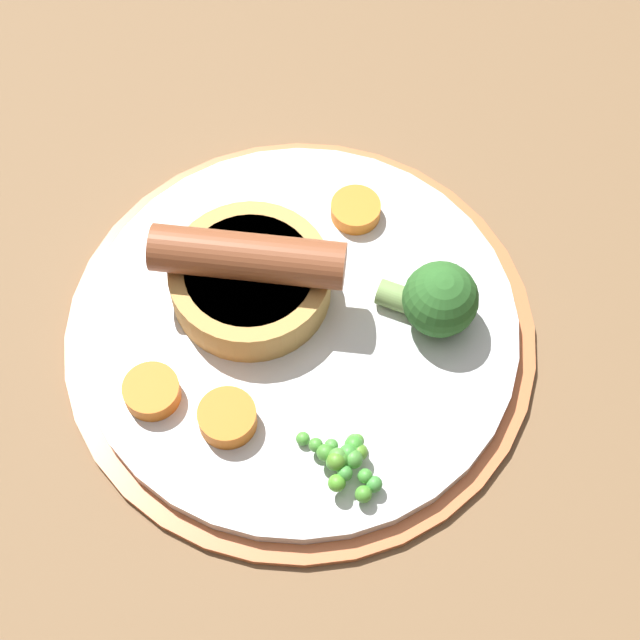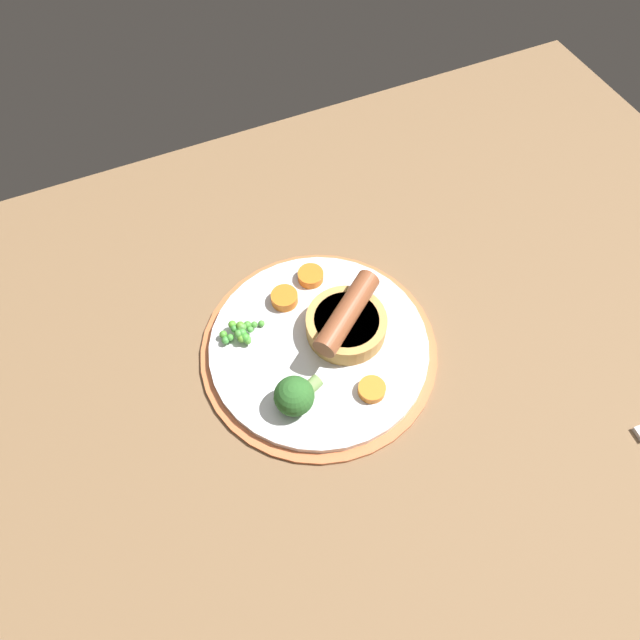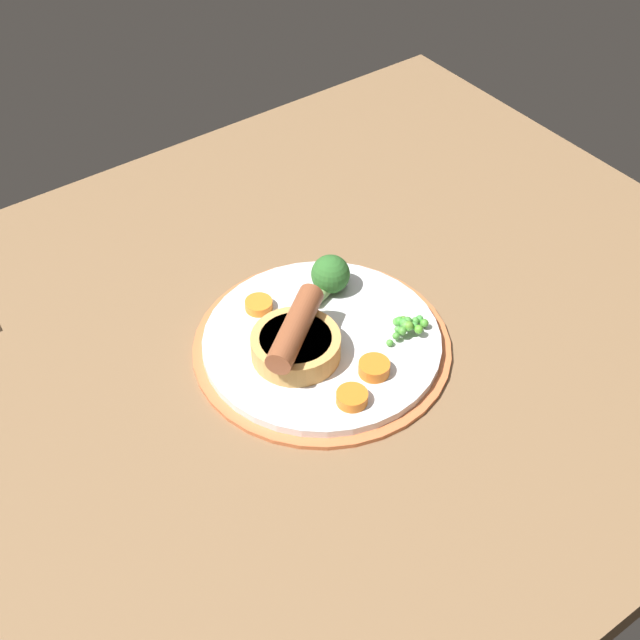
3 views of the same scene
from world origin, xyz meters
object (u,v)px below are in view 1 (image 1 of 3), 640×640
object	(u,v)px
pea_pile	(346,459)
dinner_plate	(300,332)
sausage_pudding	(250,274)
carrot_slice_1	(356,210)
broccoli_floret_near	(438,299)
carrot_slice_4	(227,418)
carrot_slice_2	(152,391)

from	to	relation	value
pea_pile	dinner_plate	bearing A→B (deg)	-30.11
sausage_pudding	carrot_slice_1	distance (cm)	7.98
dinner_plate	sausage_pudding	xyz separation A→B (cm)	(3.44, 0.35, 2.74)
broccoli_floret_near	carrot_slice_1	xyz separation A→B (cm)	(7.77, -1.97, -1.49)
sausage_pudding	carrot_slice_4	size ratio (longest dim) A/B	3.19
dinner_plate	broccoli_floret_near	distance (cm)	7.99
pea_pile	carrot_slice_1	world-z (taller)	pea_pile
sausage_pudding	carrot_slice_2	distance (cm)	8.29
pea_pile	carrot_slice_4	bearing A→B (deg)	21.89
sausage_pudding	broccoli_floret_near	distance (cm)	10.32
carrot_slice_1	carrot_slice_2	world-z (taller)	carrot_slice_2
sausage_pudding	carrot_slice_2	bearing A→B (deg)	58.47
carrot_slice_4	broccoli_floret_near	bearing A→B (deg)	-106.88
carrot_slice_1	dinner_plate	bearing A→B (deg)	110.01
sausage_pudding	broccoli_floret_near	bearing A→B (deg)	177.82
pea_pile	carrot_slice_2	world-z (taller)	pea_pile
sausage_pudding	pea_pile	xyz separation A→B (cm)	(-10.90, 3.98, -0.86)
dinner_plate	carrot_slice_1	xyz separation A→B (cm)	(2.72, -7.48, 1.34)
carrot_slice_4	sausage_pudding	bearing A→B (deg)	-53.54
carrot_slice_2	carrot_slice_4	distance (cm)	4.36
broccoli_floret_near	carrot_slice_2	world-z (taller)	broccoli_floret_near
dinner_plate	carrot_slice_2	world-z (taller)	carrot_slice_2
carrot_slice_1	carrot_slice_2	size ratio (longest dim) A/B	0.96
carrot_slice_1	carrot_slice_4	world-z (taller)	carrot_slice_4
sausage_pudding	carrot_slice_2	world-z (taller)	sausage_pudding
dinner_plate	carrot_slice_4	distance (cm)	7.07
broccoli_floret_near	carrot_slice_2	bearing A→B (deg)	-140.77
dinner_plate	carrot_slice_2	size ratio (longest dim) A/B	8.70
broccoli_floret_near	carrot_slice_4	world-z (taller)	broccoli_floret_near
dinner_plate	pea_pile	size ratio (longest dim) A/B	5.06
sausage_pudding	dinner_plate	bearing A→B (deg)	148.99
carrot_slice_1	carrot_slice_2	xyz separation A→B (cm)	(-0.03, 15.97, 0.07)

